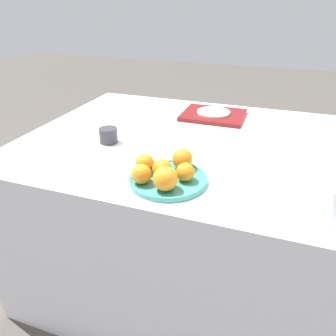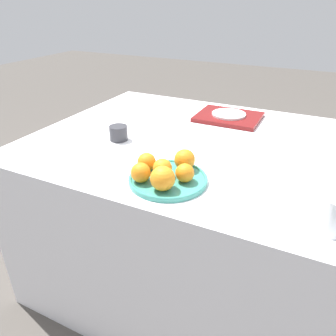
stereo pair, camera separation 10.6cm
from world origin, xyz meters
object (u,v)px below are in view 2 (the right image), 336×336
water_glass (336,216)px  napkin (296,122)px  fruit_platter (168,179)px  side_plate (229,114)px  orange_2 (185,160)px  orange_5 (141,173)px  orange_1 (164,179)px  orange_0 (185,173)px  cup_0 (118,133)px  orange_3 (147,162)px  orange_4 (162,168)px  serving_tray (229,117)px

water_glass → napkin: (-0.19, 0.82, -0.05)m
fruit_platter → side_plate: size_ratio=1.57×
fruit_platter → orange_2: 0.09m
orange_5 → napkin: orange_5 is taller
orange_1 → side_plate: size_ratio=0.47×
orange_0 → cup_0: orange_0 is taller
orange_3 → side_plate: (0.09, 0.67, -0.02)m
orange_3 → napkin: size_ratio=0.46×
orange_1 → water_glass: (0.48, 0.03, -0.00)m
orange_2 → orange_4: orange_2 is taller
fruit_platter → orange_0: size_ratio=4.27×
fruit_platter → orange_2: (0.02, 0.08, 0.04)m
fruit_platter → orange_0: bearing=4.8°
cup_0 → fruit_platter: bearing=-33.3°
orange_0 → water_glass: water_glass is taller
orange_5 → serving_tray: orange_5 is taller
orange_4 → serving_tray: size_ratio=0.21×
orange_0 → serving_tray: 0.69m
water_glass → orange_5: bearing=-178.8°
orange_3 → orange_5: size_ratio=0.99×
fruit_platter → side_plate: 0.69m
orange_4 → cup_0: bearing=145.2°
water_glass → cup_0: 0.88m
serving_tray → orange_2: bearing=-87.7°
orange_4 → water_glass: 0.52m
side_plate → orange_1: bearing=-88.4°
serving_tray → napkin: size_ratio=2.20×
fruit_platter → napkin: (0.31, 0.78, -0.01)m
orange_3 → orange_4: (0.07, -0.02, -0.00)m
orange_2 → napkin: orange_2 is taller
side_plate → cup_0: (-0.34, -0.46, 0.01)m
orange_4 → serving_tray: (0.02, 0.69, -0.03)m
orange_1 → orange_4: bearing=119.9°
side_plate → napkin: (0.31, 0.09, -0.02)m
orange_1 → serving_tray: (-0.02, 0.76, -0.04)m
serving_tray → orange_4: bearing=-91.7°
orange_0 → orange_4: orange_4 is taller
orange_2 → water_glass: bearing=-15.2°
fruit_platter → water_glass: bearing=-5.3°
orange_3 → cup_0: 0.33m
fruit_platter → orange_3: size_ratio=4.10×
fruit_platter → water_glass: (0.50, -0.05, 0.04)m
orange_2 → orange_4: size_ratio=1.14×
serving_tray → side_plate: 0.02m
fruit_platter → cup_0: size_ratio=3.42×
orange_1 → water_glass: size_ratio=0.77×
serving_tray → side_plate: side_plate is taller
fruit_platter → orange_5: 0.10m
orange_2 → orange_3: 0.13m
napkin → orange_1: bearing=-108.7°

